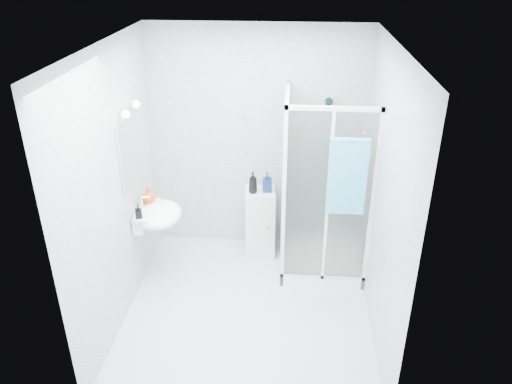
# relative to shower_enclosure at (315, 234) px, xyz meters

# --- Properties ---
(room) EXTENTS (2.40, 2.60, 2.60)m
(room) POSITION_rel_shower_enclosure_xyz_m (-0.67, -0.77, 0.85)
(room) COLOR silver
(room) RESTS_ON ground
(shower_enclosure) EXTENTS (0.90, 0.95, 2.00)m
(shower_enclosure) POSITION_rel_shower_enclosure_xyz_m (0.00, 0.00, 0.00)
(shower_enclosure) COLOR white
(shower_enclosure) RESTS_ON ground
(wall_basin) EXTENTS (0.46, 0.56, 0.35)m
(wall_basin) POSITION_rel_shower_enclosure_xyz_m (-1.66, -0.32, 0.35)
(wall_basin) COLOR white
(wall_basin) RESTS_ON ground
(mirror) EXTENTS (0.02, 0.60, 0.70)m
(mirror) POSITION_rel_shower_enclosure_xyz_m (-1.85, -0.32, 1.05)
(mirror) COLOR white
(mirror) RESTS_ON room
(vanity_lights) EXTENTS (0.10, 0.40, 0.08)m
(vanity_lights) POSITION_rel_shower_enclosure_xyz_m (-1.80, -0.32, 1.47)
(vanity_lights) COLOR silver
(vanity_lights) RESTS_ON room
(wall_hooks) EXTENTS (0.23, 0.06, 0.03)m
(wall_hooks) POSITION_rel_shower_enclosure_xyz_m (-0.92, 0.49, 1.17)
(wall_hooks) COLOR silver
(wall_hooks) RESTS_ON room
(storage_cabinet) EXTENTS (0.36, 0.38, 0.81)m
(storage_cabinet) POSITION_rel_shower_enclosure_xyz_m (-0.63, 0.27, -0.04)
(storage_cabinet) COLOR silver
(storage_cabinet) RESTS_ON ground
(hand_towel) EXTENTS (0.37, 0.05, 0.78)m
(hand_towel) POSITION_rel_shower_enclosure_xyz_m (0.24, -0.40, 0.91)
(hand_towel) COLOR #36A3CC
(hand_towel) RESTS_ON shower_enclosure
(shampoo_bottle_a) EXTENTS (0.12, 0.12, 0.25)m
(shampoo_bottle_a) POSITION_rel_shower_enclosure_xyz_m (-0.70, 0.23, 0.49)
(shampoo_bottle_a) COLOR black
(shampoo_bottle_a) RESTS_ON storage_cabinet
(shampoo_bottle_b) EXTENTS (0.11, 0.11, 0.23)m
(shampoo_bottle_b) POSITION_rel_shower_enclosure_xyz_m (-0.55, 0.28, 0.48)
(shampoo_bottle_b) COLOR #0C224D
(shampoo_bottle_b) RESTS_ON storage_cabinet
(soap_dispenser_orange) EXTENTS (0.16, 0.16, 0.18)m
(soap_dispenser_orange) POSITION_rel_shower_enclosure_xyz_m (-1.76, -0.20, 0.51)
(soap_dispenser_orange) COLOR #B33B15
(soap_dispenser_orange) RESTS_ON wall_basin
(soap_dispenser_black) EXTENTS (0.08, 0.08, 0.14)m
(soap_dispenser_black) POSITION_rel_shower_enclosure_xyz_m (-1.78, -0.51, 0.48)
(soap_dispenser_black) COLOR black
(soap_dispenser_black) RESTS_ON wall_basin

